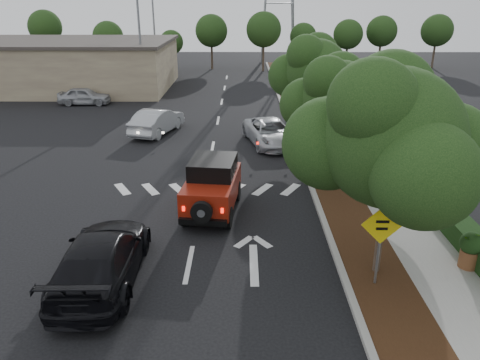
{
  "coord_description": "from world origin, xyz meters",
  "views": [
    {
      "loc": [
        1.65,
        -12.45,
        7.66
      ],
      "look_at": [
        1.55,
        3.0,
        1.61
      ],
      "focal_mm": 35.0,
      "sensor_mm": 36.0,
      "label": 1
    }
  ],
  "objects_px": {
    "red_jeep": "(213,185)",
    "black_suv_oncoming": "(102,258)",
    "silver_suv_ahead": "(271,132)",
    "speed_hump_sign": "(381,235)"
  },
  "relations": [
    {
      "from": "silver_suv_ahead",
      "to": "speed_hump_sign",
      "type": "height_order",
      "value": "speed_hump_sign"
    },
    {
      "from": "black_suv_oncoming",
      "to": "speed_hump_sign",
      "type": "relative_size",
      "value": 2.18
    },
    {
      "from": "red_jeep",
      "to": "black_suv_oncoming",
      "type": "distance_m",
      "value": 5.68
    },
    {
      "from": "speed_hump_sign",
      "to": "black_suv_oncoming",
      "type": "bearing_deg",
      "value": 178.93
    },
    {
      "from": "silver_suv_ahead",
      "to": "speed_hump_sign",
      "type": "xyz_separation_m",
      "value": [
        2.2,
        -13.79,
        0.98
      ]
    },
    {
      "from": "silver_suv_ahead",
      "to": "black_suv_oncoming",
      "type": "height_order",
      "value": "black_suv_oncoming"
    },
    {
      "from": "speed_hump_sign",
      "to": "red_jeep",
      "type": "bearing_deg",
      "value": 134.3
    },
    {
      "from": "red_jeep",
      "to": "black_suv_oncoming",
      "type": "xyz_separation_m",
      "value": [
        -2.88,
        -4.89,
        -0.28
      ]
    },
    {
      "from": "red_jeep",
      "to": "speed_hump_sign",
      "type": "relative_size",
      "value": 1.71
    },
    {
      "from": "red_jeep",
      "to": "silver_suv_ahead",
      "type": "xyz_separation_m",
      "value": [
        2.68,
        8.65,
        -0.35
      ]
    }
  ]
}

